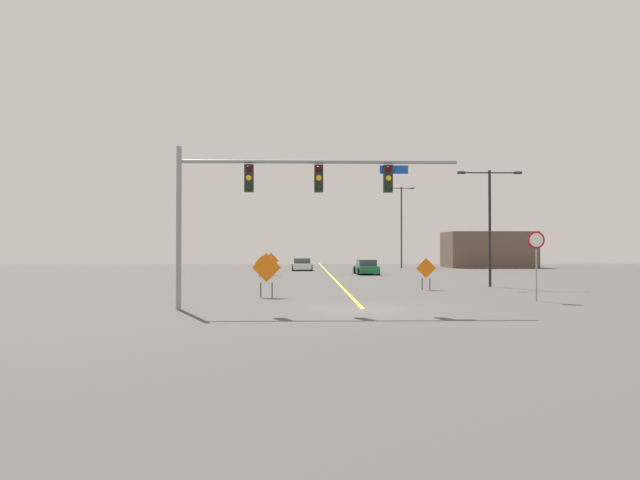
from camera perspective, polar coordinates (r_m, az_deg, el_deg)
ground at (r=22.12m, az=4.30°, el=-6.87°), size 131.96×131.96×0.00m
road_centre_stripe at (r=58.63m, az=0.69°, el=-3.15°), size 0.16×73.31×0.01m
traffic_signal_assembly at (r=22.01m, az=-3.87°, el=5.20°), size 10.78×0.44×6.23m
stop_sign at (r=27.01m, az=20.76°, el=-1.14°), size 0.76×0.07×3.08m
street_lamp_far_right at (r=69.89m, az=8.12°, el=1.85°), size 3.09×0.24×9.83m
street_lamp_far_left at (r=36.54m, az=16.57°, el=2.31°), size 3.95×0.24×7.14m
construction_sign_right_shoulder at (r=32.87m, az=10.52°, el=-2.94°), size 1.13×0.06×1.79m
construction_sign_median_far at (r=49.66m, az=-4.91°, el=-2.14°), size 1.35×0.11×1.98m
construction_sign_left_lane at (r=27.46m, az=-5.36°, el=-2.94°), size 1.39×0.14×2.11m
construction_sign_right_lane at (r=47.00m, az=-5.80°, el=-2.38°), size 1.16×0.27×1.76m
car_green_near at (r=52.19m, az=4.64°, el=-2.75°), size 2.06×4.63×1.34m
car_white_passing at (r=61.66m, az=-1.81°, el=-2.46°), size 2.23×4.10×1.30m
roadside_building_east at (r=74.68m, az=16.40°, el=-0.93°), size 10.55×6.50×4.44m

